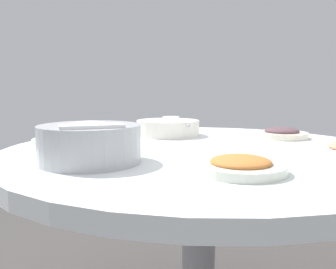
% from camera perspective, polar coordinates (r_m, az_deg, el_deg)
% --- Properties ---
extents(round_dining_table, '(1.24, 1.24, 0.76)m').
position_cam_1_polar(round_dining_table, '(1.17, 4.98, -6.34)').
color(round_dining_table, '#99999E').
rests_on(round_dining_table, ground).
extents(rice_bowl, '(0.26, 0.26, 0.11)m').
position_cam_1_polar(rice_bowl, '(0.95, -12.26, -1.32)').
color(rice_bowl, '#B2B5BA').
rests_on(rice_bowl, round_dining_table).
extents(soup_bowl, '(0.27, 0.25, 0.06)m').
position_cam_1_polar(soup_bowl, '(1.46, -0.03, 0.99)').
color(soup_bowl, white).
rests_on(soup_bowl, round_dining_table).
extents(dish_tofu_braise, '(0.21, 0.21, 0.04)m').
position_cam_1_polar(dish_tofu_braise, '(0.84, 11.40, -4.85)').
color(dish_tofu_braise, silver).
rests_on(dish_tofu_braise, round_dining_table).
extents(dish_eggplant, '(0.20, 0.20, 0.04)m').
position_cam_1_polar(dish_eggplant, '(1.46, 17.51, 0.16)').
color(dish_eggplant, silver).
rests_on(dish_eggplant, round_dining_table).
extents(dish_greens, '(0.25, 0.25, 0.06)m').
position_cam_1_polar(dish_greens, '(1.28, -15.26, -0.49)').
color(dish_greens, white).
rests_on(dish_greens, round_dining_table).
extents(tea_cup_near, '(0.07, 0.07, 0.05)m').
position_cam_1_polar(tea_cup_near, '(1.44, -9.96, 0.73)').
color(tea_cup_near, '#345A9B').
rests_on(tea_cup_near, round_dining_table).
extents(tea_cup_far, '(0.08, 0.08, 0.06)m').
position_cam_1_polar(tea_cup_far, '(1.69, 0.47, 1.86)').
color(tea_cup_far, white).
rests_on(tea_cup_far, round_dining_table).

